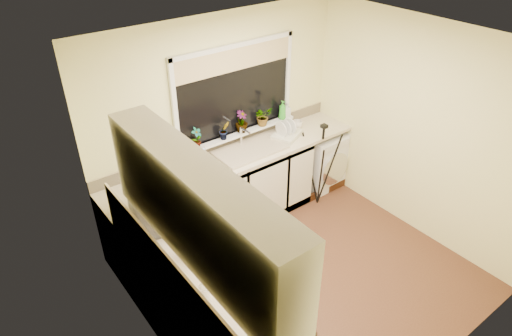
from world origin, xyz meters
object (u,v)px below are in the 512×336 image
(dish_rack, at_px, (287,135))
(soap_bottle_clear, at_px, (286,110))
(washing_machine, at_px, (320,159))
(tripod, at_px, (321,166))
(laptop, at_px, (194,170))
(plant_c, at_px, (242,122))
(plant_b, at_px, (224,130))
(steel_jar, at_px, (205,293))
(soap_bottle_green, at_px, (282,110))
(plant_a, at_px, (197,138))
(cup_back, at_px, (297,125))
(plant_d, at_px, (263,116))
(microwave, at_px, (156,204))
(kettle, at_px, (198,242))

(dish_rack, relative_size, soap_bottle_clear, 2.03)
(washing_machine, height_order, tripod, tripod)
(laptop, xyz_separation_m, plant_c, (0.83, 0.28, 0.21))
(laptop, height_order, plant_b, plant_b)
(steel_jar, xyz_separation_m, soap_bottle_green, (2.23, 1.76, 0.21))
(plant_a, xyz_separation_m, cup_back, (1.39, -0.11, -0.22))
(tripod, xyz_separation_m, plant_b, (-1.04, 0.56, 0.59))
(plant_a, distance_m, cup_back, 1.41)
(laptop, bearing_deg, dish_rack, 17.08)
(washing_machine, distance_m, dish_rack, 0.79)
(steel_jar, xyz_separation_m, plant_d, (1.94, 1.77, 0.21))
(washing_machine, relative_size, plant_d, 3.36)
(plant_a, bearing_deg, plant_d, -0.34)
(microwave, height_order, plant_d, plant_d)
(kettle, distance_m, soap_bottle_clear, 2.47)
(plant_c, relative_size, soap_bottle_clear, 1.42)
(washing_machine, distance_m, tripod, 0.49)
(plant_a, bearing_deg, laptop, -129.23)
(kettle, xyz_separation_m, plant_b, (1.14, 1.29, 0.15))
(steel_jar, xyz_separation_m, cup_back, (2.41, 1.66, -0.01))
(steel_jar, bearing_deg, dish_rack, 36.07)
(plant_a, bearing_deg, soap_bottle_green, -0.82)
(microwave, bearing_deg, dish_rack, -65.88)
(laptop, relative_size, dish_rack, 1.18)
(kettle, bearing_deg, plant_a, 58.77)
(laptop, relative_size, kettle, 2.05)
(dish_rack, xyz_separation_m, soap_bottle_green, (0.08, 0.19, 0.24))
(steel_jar, height_order, soap_bottle_green, soap_bottle_green)
(dish_rack, bearing_deg, tripod, -79.12)
(kettle, bearing_deg, plant_b, 48.46)
(tripod, xyz_separation_m, soap_bottle_green, (-0.18, 0.55, 0.60))
(washing_machine, bearing_deg, laptop, 179.96)
(soap_bottle_clear, bearing_deg, dish_rack, -128.32)
(plant_a, bearing_deg, soap_bottle_clear, -0.01)
(kettle, bearing_deg, dish_rack, 29.73)
(tripod, xyz_separation_m, plant_c, (-0.78, 0.59, 0.61))
(plant_b, bearing_deg, tripod, -28.03)
(dish_rack, bearing_deg, cup_back, -3.98)
(laptop, bearing_deg, plant_c, 33.15)
(dish_rack, distance_m, microwave, 2.06)
(dish_rack, bearing_deg, washing_machine, -28.00)
(plant_c, xyz_separation_m, soap_bottle_clear, (0.68, -0.01, -0.04))
(microwave, bearing_deg, plant_c, -53.99)
(laptop, xyz_separation_m, dish_rack, (1.35, 0.06, -0.04))
(cup_back, bearing_deg, plant_a, 175.43)
(laptop, distance_m, microwave, 0.77)
(washing_machine, distance_m, plant_b, 1.58)
(washing_machine, distance_m, microwave, 2.70)
(laptop, xyz_separation_m, microwave, (-0.64, -0.42, 0.10))
(steel_jar, height_order, plant_d, plant_d)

